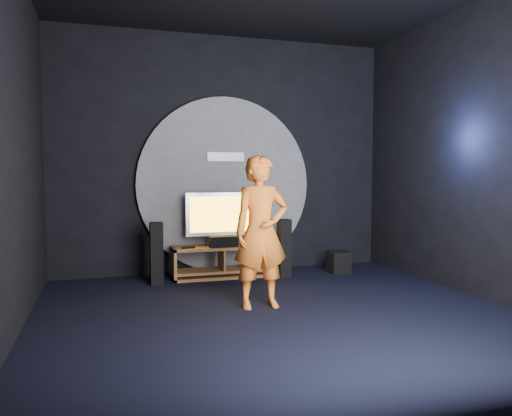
{
  "coord_description": "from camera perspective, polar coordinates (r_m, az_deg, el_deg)",
  "views": [
    {
      "loc": [
        -1.72,
        -4.81,
        1.48
      ],
      "look_at": [
        0.06,
        1.05,
        1.05
      ],
      "focal_mm": 35.0,
      "sensor_mm": 36.0,
      "label": 1
    }
  ],
  "objects": [
    {
      "name": "player",
      "position": [
        5.46,
        0.58,
        -2.74
      ],
      "size": [
        0.61,
        0.4,
        1.68
      ],
      "primitive_type": "imported",
      "rotation": [
        0.0,
        0.0,
        -0.01
      ],
      "color": "#D1631C",
      "rests_on": "ground"
    },
    {
      "name": "center_speaker",
      "position": [
        6.98,
        -3.72,
        -3.86
      ],
      "size": [
        0.4,
        0.15,
        0.15
      ],
      "primitive_type": "cube",
      "color": "black",
      "rests_on": "media_console"
    },
    {
      "name": "tower_speaker_right",
      "position": [
        7.11,
        3.22,
        -4.62
      ],
      "size": [
        0.17,
        0.18,
        0.83
      ],
      "primitive_type": "cube",
      "color": "black",
      "rests_on": "ground"
    },
    {
      "name": "remote",
      "position": [
        6.9,
        -7.73,
        -4.52
      ],
      "size": [
        0.18,
        0.05,
        0.02
      ],
      "primitive_type": "cube",
      "color": "black",
      "rests_on": "media_console"
    },
    {
      "name": "back_wall",
      "position": [
        7.51,
        -3.69,
        6.07
      ],
      "size": [
        5.0,
        0.04,
        3.5
      ],
      "primitive_type": "cube",
      "color": "black",
      "rests_on": "ground"
    },
    {
      "name": "floor",
      "position": [
        5.31,
        2.73,
        -12.15
      ],
      "size": [
        5.0,
        5.0,
        0.0
      ],
      "primitive_type": "plane",
      "color": "black",
      "rests_on": "ground"
    },
    {
      "name": "media_console",
      "position": [
        7.15,
        -3.89,
        -6.34
      ],
      "size": [
        1.41,
        0.45,
        0.45
      ],
      "color": "brown",
      "rests_on": "ground"
    },
    {
      "name": "front_wall",
      "position": [
        2.89,
        19.99,
        9.16
      ],
      "size": [
        5.0,
        0.04,
        3.5
      ],
      "primitive_type": "cube",
      "color": "black",
      "rests_on": "ground"
    },
    {
      "name": "tower_speaker_left",
      "position": [
        6.77,
        -11.31,
        -5.12
      ],
      "size": [
        0.17,
        0.18,
        0.83
      ],
      "primitive_type": "cube",
      "color": "black",
      "rests_on": "ground"
    },
    {
      "name": "subwoofer",
      "position": [
        7.54,
        9.41,
        -6.12
      ],
      "size": [
        0.29,
        0.29,
        0.32
      ],
      "primitive_type": "cube",
      "color": "black",
      "rests_on": "ground"
    },
    {
      "name": "left_wall",
      "position": [
        4.88,
        -26.29,
        6.79
      ],
      "size": [
        0.04,
        5.0,
        3.5
      ],
      "primitive_type": "cube",
      "color": "black",
      "rests_on": "ground"
    },
    {
      "name": "wall_disc_panel",
      "position": [
        7.45,
        -3.57,
        2.64
      ],
      "size": [
        2.6,
        0.11,
        2.6
      ],
      "color": "#515156",
      "rests_on": "ground"
    },
    {
      "name": "right_wall",
      "position": [
        6.4,
        24.49,
        6.08
      ],
      "size": [
        0.04,
        5.0,
        3.5
      ],
      "primitive_type": "cube",
      "color": "black",
      "rests_on": "ground"
    },
    {
      "name": "tv",
      "position": [
        7.13,
        -4.09,
        -0.97
      ],
      "size": [
        0.99,
        0.22,
        0.75
      ],
      "color": "#A8A9AF",
      "rests_on": "media_console"
    }
  ]
}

